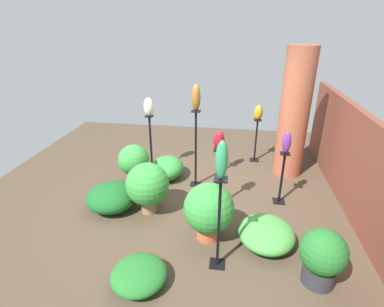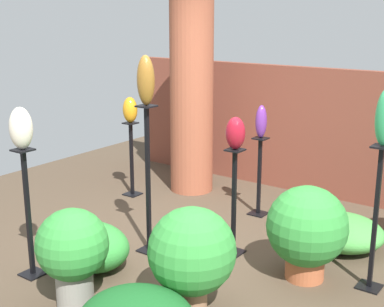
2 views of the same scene
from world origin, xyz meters
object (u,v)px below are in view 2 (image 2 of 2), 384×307
Objects in this scene: pedestal_bronze at (148,186)px; potted_plant_walkway_edge at (192,253)px; art_vase_bronze at (146,80)px; potted_plant_front_left at (307,229)px; pedestal_jade at (375,225)px; pedestal_ivory at (29,219)px; art_vase_ruby at (235,133)px; brick_pillar at (192,96)px; pedestal_violet at (259,180)px; art_vase_violet at (261,122)px; potted_plant_mid_left at (73,250)px; pedestal_amber at (132,163)px; art_vase_amber at (130,110)px; art_vase_ivory at (21,128)px; pedestal_ruby at (234,207)px.

pedestal_bronze reaches higher than potted_plant_walkway_edge.
potted_plant_front_left is at bearing 14.46° from art_vase_bronze.
pedestal_bronze is 2.13m from pedestal_jade.
art_vase_ruby is at bearing 49.88° from pedestal_ivory.
brick_pillar reaches higher than pedestal_violet.
art_vase_violet is at bearing 149.40° from pedestal_jade.
potted_plant_mid_left is (0.99, -2.98, -0.78)m from brick_pillar.
pedestal_amber is 2.57× the size of art_vase_violet.
potted_plant_mid_left is (0.19, -1.15, -1.23)m from art_vase_bronze.
potted_plant_front_left is (2.81, -0.80, -0.66)m from art_vase_amber.
potted_plant_walkway_edge is (1.54, 0.37, -0.04)m from pedestal_ivory.
art_vase_ivory is 1.81m from potted_plant_walkway_edge.
pedestal_ruby is 1.24× the size of potted_plant_front_left.
art_vase_ruby is at bearing 32.92° from art_vase_bronze.
brick_pillar is 1.24m from art_vase_violet.
art_vase_ruby is 1.10m from potted_plant_front_left.
potted_plant_front_left is at bearing 14.46° from pedestal_bronze.
brick_pillar is 2.62× the size of pedestal_amber.
potted_plant_mid_left is at bearing -57.53° from pedestal_amber.
art_vase_violet is 0.44× the size of potted_plant_front_left.
potted_plant_mid_left is at bearing -80.86° from art_vase_bronze.
potted_plant_walkway_edge is at bearing 13.36° from art_vase_ivory.
potted_plant_walkway_edge is (0.82, 0.50, 0.01)m from potted_plant_mid_left.
pedestal_ivory reaches higher than pedestal_violet.
pedestal_jade is 1.48× the size of potted_plant_front_left.
art_vase_ivory reaches higher than potted_plant_mid_left.
pedestal_ivory is 3.14× the size of art_vase_violet.
pedestal_jade is at bearing 17.68° from potted_plant_front_left.
brick_pillar is at bearing 126.08° from potted_plant_walkway_edge.
pedestal_ivory reaches higher than potted_plant_front_left.
pedestal_ivory is 2.49m from potted_plant_front_left.
art_vase_ruby is 0.37× the size of potted_plant_mid_left.
potted_plant_walkway_edge is at bearing -75.00° from art_vase_ruby.
pedestal_ruby is 2.83× the size of art_vase_violet.
pedestal_violet is 1.61m from potted_plant_front_left.
pedestal_ruby is 1.35m from pedestal_jade.
pedestal_ruby is at bearing 32.92° from art_vase_bronze.
art_vase_amber is at bearing 137.71° from pedestal_bronze.
pedestal_jade is 2.41m from art_vase_bronze.
art_vase_bronze reaches higher than potted_plant_front_left.
pedestal_ivory is 2.34m from pedestal_amber.
pedestal_amber is at bearing -168.17° from art_vase_violet.
art_vase_violet is (0.39, 1.54, 0.44)m from pedestal_bronze.
potted_plant_front_left is (-0.54, -0.17, -0.11)m from pedestal_jade.
art_vase_amber is at bearing 0.00° from pedestal_amber.
art_vase_ruby is (0.00, 0.00, 0.74)m from pedestal_ruby.
potted_plant_mid_left is at bearing -10.45° from art_vase_ivory.
pedestal_jade reaches higher than potted_plant_front_left.
pedestal_bronze is 3.92× the size of art_vase_violet.
pedestal_ruby is 0.81m from potted_plant_front_left.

